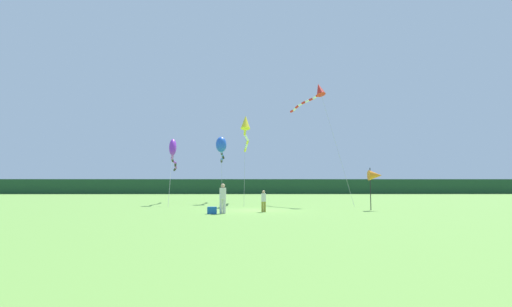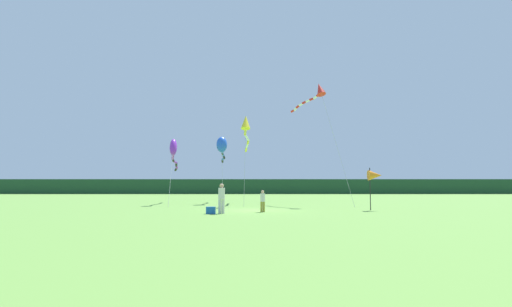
{
  "view_description": "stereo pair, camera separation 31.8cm",
  "coord_description": "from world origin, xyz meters",
  "px_view_note": "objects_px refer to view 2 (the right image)",
  "views": [
    {
      "loc": [
        -0.34,
        -25.58,
        1.73
      ],
      "look_at": [
        0.0,
        6.0,
        4.27
      ],
      "focal_mm": 26.86,
      "sensor_mm": 36.0,
      "label": 1
    },
    {
      "loc": [
        -0.02,
        -25.58,
        1.73
      ],
      "look_at": [
        0.0,
        6.0,
        4.27
      ],
      "focal_mm": 26.86,
      "sensor_mm": 36.0,
      "label": 2
    }
  ],
  "objects_px": {
    "cooler_box": "(211,210)",
    "kite_purple": "(173,151)",
    "person_adult": "(221,197)",
    "banner_flag_pole": "(375,176)",
    "kite_blue": "(222,146)",
    "kite_yellow": "(246,128)",
    "kite_red": "(317,92)",
    "person_child": "(262,200)"
  },
  "relations": [
    {
      "from": "cooler_box",
      "to": "kite_purple",
      "type": "distance_m",
      "value": 12.6
    },
    {
      "from": "person_adult",
      "to": "banner_flag_pole",
      "type": "relative_size",
      "value": 0.62
    },
    {
      "from": "kite_blue",
      "to": "kite_yellow",
      "type": "relative_size",
      "value": 0.77
    },
    {
      "from": "kite_yellow",
      "to": "kite_purple",
      "type": "relative_size",
      "value": 0.86
    },
    {
      "from": "cooler_box",
      "to": "kite_purple",
      "type": "bearing_deg",
      "value": 112.91
    },
    {
      "from": "cooler_box",
      "to": "kite_yellow",
      "type": "bearing_deg",
      "value": 79.25
    },
    {
      "from": "kite_blue",
      "to": "person_adult",
      "type": "bearing_deg",
      "value": -84.86
    },
    {
      "from": "kite_red",
      "to": "kite_yellow",
      "type": "bearing_deg",
      "value": -175.58
    },
    {
      "from": "person_adult",
      "to": "person_child",
      "type": "bearing_deg",
      "value": 26.74
    },
    {
      "from": "cooler_box",
      "to": "kite_red",
      "type": "distance_m",
      "value": 15.85
    },
    {
      "from": "cooler_box",
      "to": "kite_blue",
      "type": "bearing_deg",
      "value": 92.3
    },
    {
      "from": "person_child",
      "to": "kite_blue",
      "type": "relative_size",
      "value": 0.22
    },
    {
      "from": "person_adult",
      "to": "kite_purple",
      "type": "xyz_separation_m",
      "value": [
        -5.19,
        10.65,
        3.67
      ]
    },
    {
      "from": "cooler_box",
      "to": "kite_red",
      "type": "height_order",
      "value": "kite_red"
    },
    {
      "from": "cooler_box",
      "to": "kite_yellow",
      "type": "xyz_separation_m",
      "value": [
        1.8,
        9.47,
        6.3
      ]
    },
    {
      "from": "kite_yellow",
      "to": "kite_blue",
      "type": "bearing_deg",
      "value": 127.24
    },
    {
      "from": "person_adult",
      "to": "cooler_box",
      "type": "relative_size",
      "value": 3.27
    },
    {
      "from": "banner_flag_pole",
      "to": "kite_yellow",
      "type": "relative_size",
      "value": 0.35
    },
    {
      "from": "banner_flag_pole",
      "to": "kite_red",
      "type": "xyz_separation_m",
      "value": [
        -2.74,
        6.77,
        7.37
      ]
    },
    {
      "from": "person_child",
      "to": "banner_flag_pole",
      "type": "xyz_separation_m",
      "value": [
        7.6,
        1.74,
        1.55
      ]
    },
    {
      "from": "person_child",
      "to": "kite_red",
      "type": "distance_m",
      "value": 13.25
    },
    {
      "from": "kite_yellow",
      "to": "person_adult",
      "type": "bearing_deg",
      "value": -97.35
    },
    {
      "from": "kite_purple",
      "to": "person_adult",
      "type": "bearing_deg",
      "value": -64.02
    },
    {
      "from": "kite_red",
      "to": "cooler_box",
      "type": "bearing_deg",
      "value": -128.54
    },
    {
      "from": "person_adult",
      "to": "banner_flag_pole",
      "type": "height_order",
      "value": "banner_flag_pole"
    },
    {
      "from": "banner_flag_pole",
      "to": "kite_red",
      "type": "bearing_deg",
      "value": 112.02
    },
    {
      "from": "cooler_box",
      "to": "kite_purple",
      "type": "relative_size",
      "value": 0.06
    },
    {
      "from": "kite_yellow",
      "to": "kite_purple",
      "type": "xyz_separation_m",
      "value": [
        -6.38,
        1.38,
        -1.84
      ]
    },
    {
      "from": "kite_red",
      "to": "kite_purple",
      "type": "xyz_separation_m",
      "value": [
        -12.51,
        0.91,
        -5.02
      ]
    },
    {
      "from": "kite_red",
      "to": "banner_flag_pole",
      "type": "bearing_deg",
      "value": -67.98
    },
    {
      "from": "person_child",
      "to": "cooler_box",
      "type": "bearing_deg",
      "value": -154.77
    },
    {
      "from": "person_adult",
      "to": "kite_blue",
      "type": "height_order",
      "value": "kite_blue"
    },
    {
      "from": "person_adult",
      "to": "kite_purple",
      "type": "distance_m",
      "value": 12.4
    },
    {
      "from": "banner_flag_pole",
      "to": "kite_blue",
      "type": "height_order",
      "value": "kite_blue"
    },
    {
      "from": "cooler_box",
      "to": "kite_blue",
      "type": "height_order",
      "value": "kite_blue"
    },
    {
      "from": "person_child",
      "to": "kite_purple",
      "type": "xyz_separation_m",
      "value": [
        -7.65,
        9.41,
        3.91
      ]
    },
    {
      "from": "kite_red",
      "to": "person_adult",
      "type": "bearing_deg",
      "value": -126.92
    },
    {
      "from": "kite_red",
      "to": "kite_blue",
      "type": "relative_size",
      "value": 1.7
    },
    {
      "from": "person_adult",
      "to": "kite_yellow",
      "type": "xyz_separation_m",
      "value": [
        1.2,
        9.27,
        5.51
      ]
    },
    {
      "from": "person_child",
      "to": "kite_red",
      "type": "bearing_deg",
      "value": 60.24
    },
    {
      "from": "person_adult",
      "to": "kite_blue",
      "type": "relative_size",
      "value": 0.29
    },
    {
      "from": "banner_flag_pole",
      "to": "kite_yellow",
      "type": "distance_m",
      "value": 11.65
    }
  ]
}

